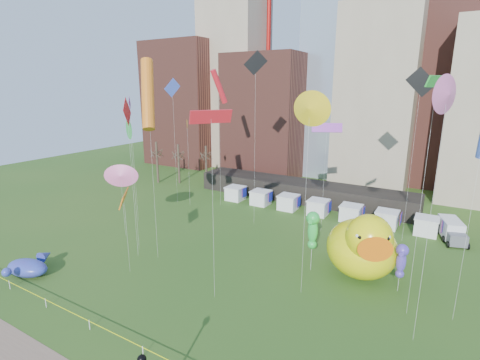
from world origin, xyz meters
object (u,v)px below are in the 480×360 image
Objects in this scene: seahorse_green at (313,227)px; small_duck at (375,253)px; big_duck at (363,246)px; box_truck at (452,230)px; whale_inflatable at (29,267)px; seahorse_purple at (401,258)px.

small_duck is at bearing 34.22° from seahorse_green.
box_truck is at bearing 39.26° from big_duck.
small_duck is 14.45m from box_truck.
big_duck is 34.94m from whale_inflatable.
box_truck is at bearing 27.21° from whale_inflatable.
small_duck is 37.16m from whale_inflatable.
whale_inflatable is (-30.84, -20.73, -0.51)m from small_duck.
whale_inflatable is 0.95× the size of box_truck.
big_duck is at bearing -101.96° from small_duck.
big_duck is at bearing 16.22° from whale_inflatable.
seahorse_green reaches higher than whale_inflatable.
seahorse_purple reaches higher than box_truck.
big_duck reaches higher than seahorse_green.
seahorse_purple is at bearing -53.64° from small_duck.
seahorse_green is 8.87m from seahorse_purple.
seahorse_green is at bearing 171.38° from big_duck.
seahorse_green reaches higher than small_duck.
whale_inflatable is at bearing -145.32° from small_duck.
seahorse_green is 1.12× the size of whale_inflatable.
small_duck reaches higher than whale_inflatable.
seahorse_purple reaches higher than small_duck.
small_duck is 0.69× the size of whale_inflatable.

